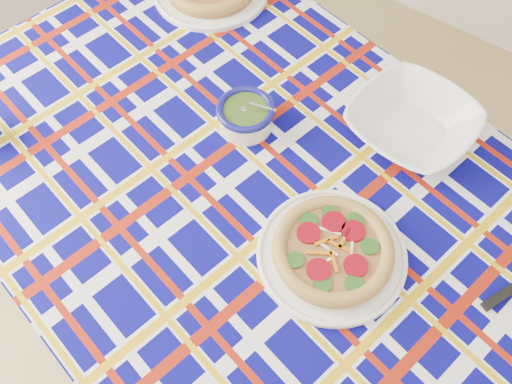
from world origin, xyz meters
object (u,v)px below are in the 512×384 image
Objects in this scene: serving_bowl at (412,123)px; pesto_bowl at (246,114)px; dining_table at (264,213)px; main_focaccia_plate at (333,250)px.

pesto_bowl is at bearing -147.48° from serving_bowl.
main_focaccia_plate is (0.19, -0.04, 0.10)m from dining_table.
pesto_bowl reaches higher than main_focaccia_plate.
main_focaccia_plate is 0.36m from pesto_bowl.
serving_bowl is (0.17, 0.32, 0.11)m from dining_table.
dining_table is at bearing -117.56° from serving_bowl.
dining_table is 0.22m from pesto_bowl.
serving_bowl is (-0.02, 0.35, 0.00)m from main_focaccia_plate.
serving_bowl is (0.30, 0.19, -0.01)m from pesto_bowl.
serving_bowl is at bearing 74.25° from dining_table.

